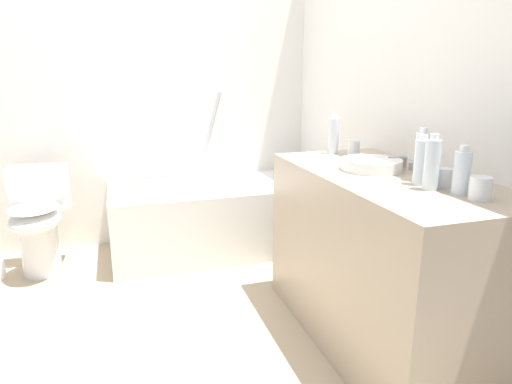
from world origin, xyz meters
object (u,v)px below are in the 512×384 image
(water_bottle_4, at_px, (334,136))
(soap_dish, at_px, (356,158))
(bathtub, at_px, (215,215))
(water_bottle_2, at_px, (421,162))
(sink_basin, at_px, (371,164))
(toilet, at_px, (38,220))
(water_bottle_0, at_px, (432,164))
(water_bottle_1, at_px, (421,156))
(water_bottle_3, at_px, (462,172))
(drinking_glass_1, at_px, (480,188))
(drinking_glass_2, at_px, (444,178))
(drinking_glass_0, at_px, (353,148))
(sink_faucet, at_px, (403,162))

(water_bottle_4, bearing_deg, soap_dish, -82.50)
(bathtub, distance_m, water_bottle_2, 1.79)
(sink_basin, relative_size, soap_dish, 3.13)
(toilet, bearing_deg, bathtub, 94.72)
(water_bottle_2, bearing_deg, water_bottle_0, -100.59)
(water_bottle_2, relative_size, soap_dish, 2.26)
(bathtub, distance_m, water_bottle_1, 1.75)
(water_bottle_3, bearing_deg, soap_dish, 91.94)
(drinking_glass_1, height_order, drinking_glass_2, drinking_glass_1)
(sink_basin, height_order, water_bottle_0, water_bottle_0)
(water_bottle_0, bearing_deg, toilet, 135.53)
(water_bottle_3, bearing_deg, water_bottle_2, 107.26)
(bathtub, relative_size, water_bottle_3, 8.01)
(sink_basin, distance_m, water_bottle_3, 0.49)
(water_bottle_2, bearing_deg, bathtub, 107.87)
(bathtub, relative_size, drinking_glass_2, 19.38)
(bathtub, distance_m, drinking_glass_1, 2.02)
(water_bottle_0, relative_size, soap_dish, 2.41)
(toilet, distance_m, sink_basin, 2.13)
(drinking_glass_0, bearing_deg, bathtub, 122.69)
(sink_basin, height_order, drinking_glass_1, drinking_glass_1)
(water_bottle_3, xyz_separation_m, drinking_glass_1, (0.01, -0.09, -0.04))
(bathtub, height_order, soap_dish, bathtub)
(sink_basin, bearing_deg, water_bottle_3, -79.83)
(sink_basin, relative_size, drinking_glass_2, 3.72)
(bathtub, xyz_separation_m, drinking_glass_2, (0.57, -1.65, 0.60))
(water_bottle_1, bearing_deg, water_bottle_2, -126.63)
(toilet, height_order, soap_dish, soap_dish)
(bathtub, xyz_separation_m, toilet, (-1.17, -0.03, 0.09))
(water_bottle_4, bearing_deg, drinking_glass_2, -85.69)
(water_bottle_3, height_order, drinking_glass_0, water_bottle_3)
(drinking_glass_0, relative_size, drinking_glass_1, 1.02)
(sink_basin, relative_size, water_bottle_2, 1.38)
(sink_basin, xyz_separation_m, water_bottle_3, (0.09, -0.48, 0.06))
(bathtub, xyz_separation_m, sink_basin, (0.48, -1.28, 0.59))
(drinking_glass_1, bearing_deg, water_bottle_2, 103.62)
(sink_faucet, bearing_deg, bathtub, 116.95)
(toilet, height_order, sink_faucet, sink_faucet)
(water_bottle_2, bearing_deg, sink_faucet, 66.21)
(bathtub, relative_size, soap_dish, 16.32)
(drinking_glass_2, bearing_deg, water_bottle_1, 96.88)
(sink_faucet, distance_m, drinking_glass_0, 0.37)
(water_bottle_3, xyz_separation_m, water_bottle_4, (-0.05, 0.93, 0.02))
(water_bottle_1, relative_size, water_bottle_3, 1.21)
(sink_basin, xyz_separation_m, drinking_glass_1, (0.10, -0.56, 0.02))
(water_bottle_4, relative_size, soap_dish, 2.42)
(water_bottle_2, xyz_separation_m, drinking_glass_0, (0.07, 0.67, -0.05))
(water_bottle_1, height_order, drinking_glass_1, water_bottle_1)
(bathtub, xyz_separation_m, sink_faucet, (0.65, -1.28, 0.59))
(toilet, bearing_deg, soap_dish, 62.85)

